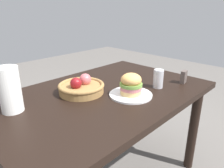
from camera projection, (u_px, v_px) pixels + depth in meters
dining_table at (103, 106)px, 1.39m from camera, size 1.40×0.90×0.75m
plate at (131, 95)px, 1.30m from camera, size 0.26×0.26×0.01m
sandwich at (131, 84)px, 1.28m from camera, size 0.14×0.14×0.13m
soda_can at (158, 79)px, 1.41m from camera, size 0.07×0.07×0.13m
fruit_basket at (81, 87)px, 1.33m from camera, size 0.29×0.29×0.12m
paper_towel_roll at (10, 90)px, 1.07m from camera, size 0.11×0.11×0.24m
napkin_holder at (184, 77)px, 1.50m from camera, size 0.06×0.04×0.09m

